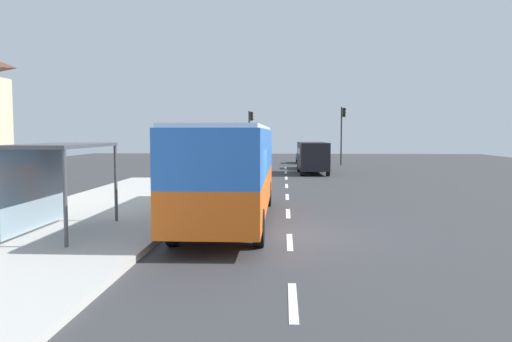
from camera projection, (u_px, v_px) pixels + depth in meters
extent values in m
cube|color=#38383A|center=(282.00, 186.00, 29.02)|extent=(56.00, 92.00, 0.04)
cube|color=beige|center=(92.00, 219.00, 17.40)|extent=(6.20, 30.00, 0.18)
cube|color=silver|center=(293.00, 302.00, 9.08)|extent=(0.16, 2.20, 0.01)
cube|color=silver|center=(290.00, 242.00, 14.06)|extent=(0.16, 2.20, 0.01)
cube|color=silver|center=(288.00, 214.00, 19.04)|extent=(0.16, 2.20, 0.01)
cube|color=silver|center=(287.00, 197.00, 24.02)|extent=(0.16, 2.20, 0.01)
cube|color=silver|center=(287.00, 186.00, 29.00)|extent=(0.16, 2.20, 0.01)
cube|color=silver|center=(286.00, 178.00, 33.98)|extent=(0.16, 2.20, 0.01)
cube|color=silver|center=(286.00, 172.00, 38.96)|extent=(0.16, 2.20, 0.01)
cube|color=silver|center=(286.00, 168.00, 43.94)|extent=(0.16, 2.20, 0.01)
cube|color=orange|center=(230.00, 190.00, 17.18)|extent=(2.51, 11.00, 1.15)
cube|color=blue|center=(230.00, 151.00, 17.09)|extent=(2.51, 11.00, 1.45)
cube|color=silver|center=(230.00, 128.00, 17.03)|extent=(2.39, 10.78, 0.12)
cube|color=black|center=(243.00, 149.00, 22.52)|extent=(2.30, 0.12, 1.22)
cube|color=black|center=(191.00, 154.00, 16.66)|extent=(0.09, 8.58, 1.10)
cylinder|color=black|center=(213.00, 193.00, 21.17)|extent=(0.28, 1.00, 1.00)
cylinder|color=black|center=(268.00, 194.00, 21.05)|extent=(0.28, 1.00, 1.00)
cylinder|color=black|center=(173.00, 227.00, 13.60)|extent=(0.28, 1.00, 1.00)
cylinder|color=black|center=(259.00, 228.00, 13.48)|extent=(0.28, 1.00, 1.00)
cube|color=black|center=(313.00, 156.00, 37.59)|extent=(2.13, 5.25, 1.96)
cube|color=black|center=(313.00, 151.00, 37.56)|extent=(2.12, 3.17, 0.44)
cylinder|color=black|center=(328.00, 171.00, 35.64)|extent=(0.24, 0.69, 0.68)
cylinder|color=black|center=(302.00, 171.00, 35.69)|extent=(0.24, 0.69, 0.68)
cylinder|color=black|center=(322.00, 167.00, 39.63)|extent=(0.24, 0.69, 0.68)
cylinder|color=black|center=(299.00, 167.00, 39.68)|extent=(0.24, 0.69, 0.68)
cube|color=navy|center=(306.00, 157.00, 51.08)|extent=(1.91, 4.44, 0.60)
cube|color=black|center=(306.00, 151.00, 50.84)|extent=(1.64, 2.42, 0.60)
cylinder|color=black|center=(297.00, 159.00, 52.62)|extent=(0.22, 0.64, 0.64)
cylinder|color=black|center=(313.00, 159.00, 52.57)|extent=(0.22, 0.64, 0.64)
cylinder|color=black|center=(299.00, 161.00, 49.63)|extent=(0.22, 0.64, 0.64)
cylinder|color=black|center=(316.00, 161.00, 49.58)|extent=(0.22, 0.64, 0.64)
cube|color=black|center=(310.00, 161.00, 43.05)|extent=(1.92, 4.45, 0.60)
cube|color=black|center=(310.00, 154.00, 43.21)|extent=(1.65, 2.42, 0.60)
cylinder|color=black|center=(322.00, 166.00, 41.56)|extent=(0.22, 0.65, 0.64)
cylinder|color=black|center=(301.00, 166.00, 41.60)|extent=(0.22, 0.65, 0.64)
cylinder|color=black|center=(318.00, 164.00, 44.55)|extent=(0.22, 0.65, 0.64)
cylinder|color=black|center=(299.00, 164.00, 44.59)|extent=(0.22, 0.65, 0.64)
cylinder|color=blue|center=(162.00, 199.00, 18.14)|extent=(0.52, 0.52, 0.95)
cylinder|color=yellow|center=(167.00, 197.00, 18.84)|extent=(0.52, 0.52, 0.95)
cylinder|color=red|center=(171.00, 194.00, 19.54)|extent=(0.52, 0.52, 0.95)
cylinder|color=#2D2D2D|center=(341.00, 136.00, 47.60)|extent=(0.14, 0.14, 5.38)
cube|color=black|center=(344.00, 112.00, 47.43)|extent=(0.24, 0.28, 0.84)
sphere|color=#360606|center=(345.00, 109.00, 47.40)|extent=(0.16, 0.16, 0.16)
sphere|color=#3C2C03|center=(345.00, 112.00, 47.43)|extent=(0.16, 0.16, 0.16)
sphere|color=green|center=(345.00, 116.00, 47.45)|extent=(0.16, 0.16, 0.16)
cylinder|color=#2D2D2D|center=(249.00, 138.00, 48.87)|extent=(0.14, 0.14, 5.08)
cube|color=black|center=(251.00, 116.00, 48.71)|extent=(0.24, 0.28, 0.84)
sphere|color=red|center=(253.00, 113.00, 48.68)|extent=(0.16, 0.16, 0.16)
sphere|color=#3C2C03|center=(253.00, 116.00, 48.70)|extent=(0.16, 0.16, 0.16)
sphere|color=black|center=(253.00, 119.00, 48.72)|extent=(0.16, 0.16, 0.16)
cube|color=#4C4C51|center=(63.00, 146.00, 14.41)|extent=(1.80, 4.00, 0.10)
cube|color=#8CA5B2|center=(35.00, 188.00, 14.54)|extent=(0.06, 3.80, 2.30)
cylinder|color=#4C4C51|center=(65.00, 198.00, 12.56)|extent=(0.10, 0.10, 2.44)
cylinder|color=#4C4C51|center=(116.00, 183.00, 16.35)|extent=(0.10, 0.10, 2.44)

